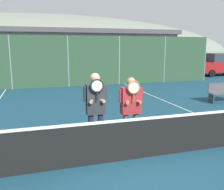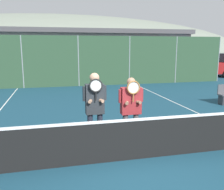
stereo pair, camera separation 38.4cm
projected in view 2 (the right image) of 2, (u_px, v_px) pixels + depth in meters
The scene contains 11 objects.
ground_plane at pixel (130, 160), 5.48m from camera, with size 120.00×120.00×0.00m, color navy.
hill_distant at pixel (59, 56), 63.23m from camera, with size 100.53×55.85×19.55m.
clubhouse_building at pixel (80, 52), 21.93m from camera, with size 18.98×5.50×3.84m.
fence_back at pixel (78, 61), 15.32m from camera, with size 19.75×0.06×3.09m.
tennis_net at pixel (130, 139), 5.39m from camera, with size 9.80×0.09×1.04m.
court_line_right_sideline at pixel (200, 114), 9.17m from camera, with size 0.05×16.00×0.01m, color white.
player_leftmost at pixel (95, 105), 5.84m from camera, with size 0.56×0.34×1.86m.
player_center_left at pixel (131, 106), 6.07m from camera, with size 0.62×0.34×1.72m.
car_left_of_center at pixel (52, 68), 17.38m from camera, with size 4.49×1.96×1.84m.
car_center at pixel (122, 67), 18.51m from camera, with size 4.56×1.93×1.81m.
car_right_of_center at pixel (180, 66), 19.95m from camera, with size 4.16×1.94×1.82m.
Camera 2 is at (-1.55, -4.88, 2.45)m, focal length 40.00 mm.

